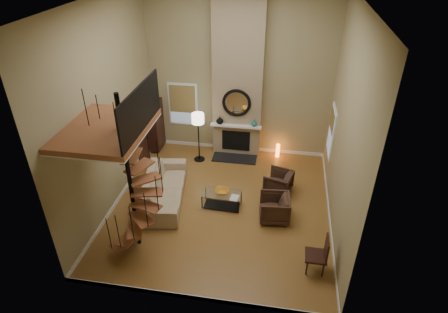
% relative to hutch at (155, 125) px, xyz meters
% --- Properties ---
extents(ground, '(6.00, 6.50, 0.01)m').
position_rel_hutch_xyz_m(ground, '(2.81, -2.82, -0.95)').
color(ground, '#A77535').
rests_on(ground, ground).
extents(back_wall, '(6.00, 0.02, 5.50)m').
position_rel_hutch_xyz_m(back_wall, '(2.81, 0.43, 1.80)').
color(back_wall, tan).
rests_on(back_wall, ground).
extents(front_wall, '(6.00, 0.02, 5.50)m').
position_rel_hutch_xyz_m(front_wall, '(2.81, -6.07, 1.80)').
color(front_wall, tan).
rests_on(front_wall, ground).
extents(left_wall, '(0.02, 6.50, 5.50)m').
position_rel_hutch_xyz_m(left_wall, '(-0.19, -2.82, 1.80)').
color(left_wall, tan).
rests_on(left_wall, ground).
extents(right_wall, '(0.02, 6.50, 5.50)m').
position_rel_hutch_xyz_m(right_wall, '(5.81, -2.82, 1.80)').
color(right_wall, tan).
rests_on(right_wall, ground).
extents(ceiling, '(6.00, 6.50, 0.01)m').
position_rel_hutch_xyz_m(ceiling, '(2.81, -2.82, 4.54)').
color(ceiling, silver).
rests_on(ceiling, back_wall).
extents(baseboard_back, '(6.00, 0.02, 0.12)m').
position_rel_hutch_xyz_m(baseboard_back, '(2.81, 0.42, -0.89)').
color(baseboard_back, white).
rests_on(baseboard_back, ground).
extents(baseboard_front, '(6.00, 0.02, 0.12)m').
position_rel_hutch_xyz_m(baseboard_front, '(2.81, -6.06, -0.89)').
color(baseboard_front, white).
rests_on(baseboard_front, ground).
extents(baseboard_left, '(0.02, 6.50, 0.12)m').
position_rel_hutch_xyz_m(baseboard_left, '(-0.18, -2.82, -0.89)').
color(baseboard_left, white).
rests_on(baseboard_left, ground).
extents(baseboard_right, '(0.02, 6.50, 0.12)m').
position_rel_hutch_xyz_m(baseboard_right, '(5.80, -2.82, -0.89)').
color(baseboard_right, white).
rests_on(baseboard_right, ground).
extents(chimney_breast, '(1.60, 0.38, 5.50)m').
position_rel_hutch_xyz_m(chimney_breast, '(2.81, 0.24, 1.80)').
color(chimney_breast, '#978162').
rests_on(chimney_breast, ground).
extents(hearth, '(1.50, 0.60, 0.04)m').
position_rel_hutch_xyz_m(hearth, '(2.81, -0.25, -0.93)').
color(hearth, black).
rests_on(hearth, ground).
extents(firebox, '(0.95, 0.02, 0.72)m').
position_rel_hutch_xyz_m(firebox, '(2.81, 0.04, -0.40)').
color(firebox, black).
rests_on(firebox, chimney_breast).
extents(mantel, '(1.70, 0.18, 0.06)m').
position_rel_hutch_xyz_m(mantel, '(2.81, -0.04, 0.20)').
color(mantel, white).
rests_on(mantel, chimney_breast).
extents(mirror_frame, '(0.94, 0.10, 0.94)m').
position_rel_hutch_xyz_m(mirror_frame, '(2.81, 0.02, 1.00)').
color(mirror_frame, black).
rests_on(mirror_frame, chimney_breast).
extents(mirror_disc, '(0.80, 0.01, 0.80)m').
position_rel_hutch_xyz_m(mirror_disc, '(2.81, 0.03, 1.00)').
color(mirror_disc, white).
rests_on(mirror_disc, chimney_breast).
extents(vase_left, '(0.24, 0.24, 0.25)m').
position_rel_hutch_xyz_m(vase_left, '(2.26, 0.00, 0.35)').
color(vase_left, black).
rests_on(vase_left, mantel).
extents(vase_right, '(0.20, 0.20, 0.21)m').
position_rel_hutch_xyz_m(vase_right, '(3.41, 0.00, 0.33)').
color(vase_right, '#1B5E61').
rests_on(vase_right, mantel).
extents(window_back, '(1.02, 0.06, 1.52)m').
position_rel_hutch_xyz_m(window_back, '(0.91, 0.40, 0.67)').
color(window_back, white).
rests_on(window_back, back_wall).
extents(window_right, '(0.06, 1.02, 1.52)m').
position_rel_hutch_xyz_m(window_right, '(5.78, -0.82, 0.68)').
color(window_right, white).
rests_on(window_right, right_wall).
extents(entry_door, '(0.10, 1.05, 2.16)m').
position_rel_hutch_xyz_m(entry_door, '(-0.14, -1.02, 0.10)').
color(entry_door, white).
rests_on(entry_door, ground).
extents(loft, '(1.70, 2.20, 1.09)m').
position_rel_hutch_xyz_m(loft, '(0.77, -4.62, 2.29)').
color(loft, '#965531').
rests_on(loft, left_wall).
extents(spiral_stair, '(1.47, 1.47, 4.06)m').
position_rel_hutch_xyz_m(spiral_stair, '(1.03, -4.61, 0.83)').
color(spiral_stair, black).
rests_on(spiral_stair, ground).
extents(hutch, '(0.37, 0.78, 1.75)m').
position_rel_hutch_xyz_m(hutch, '(0.00, 0.00, 0.00)').
color(hutch, black).
rests_on(hutch, ground).
extents(sofa, '(1.47, 2.83, 0.79)m').
position_rel_hutch_xyz_m(sofa, '(1.10, -2.76, -0.55)').
color(sofa, tan).
rests_on(sofa, ground).
extents(armchair_near, '(0.93, 0.91, 0.68)m').
position_rel_hutch_xyz_m(armchair_near, '(4.42, -1.92, -0.60)').
color(armchair_near, '#3F271D').
rests_on(armchair_near, ground).
extents(armchair_far, '(0.87, 0.85, 0.73)m').
position_rel_hutch_xyz_m(armchair_far, '(4.38, -3.12, -0.60)').
color(armchair_far, '#3F271D').
rests_on(armchair_far, ground).
extents(coffee_table, '(1.10, 0.58, 0.43)m').
position_rel_hutch_xyz_m(coffee_table, '(2.82, -2.86, -0.67)').
color(coffee_table, silver).
rests_on(coffee_table, ground).
extents(bowl, '(0.39, 0.39, 0.10)m').
position_rel_hutch_xyz_m(bowl, '(2.82, -2.81, -0.45)').
color(bowl, orange).
rests_on(bowl, coffee_table).
extents(book, '(0.26, 0.32, 0.03)m').
position_rel_hutch_xyz_m(book, '(3.17, -3.01, -0.49)').
color(book, gray).
rests_on(book, coffee_table).
extents(floor_lamp, '(0.41, 0.41, 1.71)m').
position_rel_hutch_xyz_m(floor_lamp, '(1.64, -0.49, 0.46)').
color(floor_lamp, black).
rests_on(floor_lamp, ground).
extents(accent_lamp, '(0.13, 0.13, 0.47)m').
position_rel_hutch_xyz_m(accent_lamp, '(4.25, 0.13, -0.70)').
color(accent_lamp, orange).
rests_on(accent_lamp, ground).
extents(side_chair, '(0.48, 0.48, 1.00)m').
position_rel_hutch_xyz_m(side_chair, '(5.41, -4.79, -0.42)').
color(side_chair, black).
rests_on(side_chair, ground).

